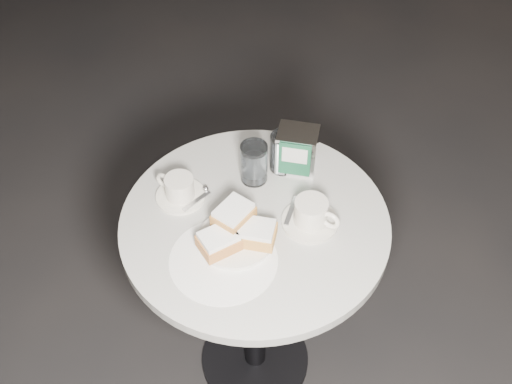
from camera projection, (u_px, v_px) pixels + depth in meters
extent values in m
plane|color=black|center=(255.00, 361.00, 2.20)|extent=(7.00, 7.00, 0.00)
cylinder|color=black|center=(255.00, 359.00, 2.19)|extent=(0.36, 0.36, 0.03)
cylinder|color=black|center=(255.00, 302.00, 1.93)|extent=(0.07, 0.07, 0.70)
cylinder|color=silver|center=(255.00, 224.00, 1.66)|extent=(0.70, 0.70, 0.03)
cylinder|color=white|center=(223.00, 260.00, 1.56)|extent=(0.35, 0.35, 0.00)
cylinder|color=silver|center=(235.00, 239.00, 1.60)|extent=(0.25, 0.25, 0.01)
cube|color=#C27A3B|center=(219.00, 243.00, 1.56)|extent=(0.12, 0.12, 0.03)
cube|color=white|center=(218.00, 237.00, 1.54)|extent=(0.11, 0.11, 0.01)
cube|color=gold|center=(256.00, 235.00, 1.58)|extent=(0.10, 0.08, 0.03)
cube|color=white|center=(256.00, 228.00, 1.56)|extent=(0.09, 0.07, 0.01)
cube|color=#C0803B|center=(234.00, 216.00, 1.58)|extent=(0.11, 0.12, 0.03)
cube|color=white|center=(233.00, 210.00, 1.56)|extent=(0.10, 0.11, 0.01)
cylinder|color=white|center=(181.00, 196.00, 1.70)|extent=(0.17, 0.17, 0.01)
cylinder|color=silver|center=(180.00, 187.00, 1.68)|extent=(0.10, 0.10, 0.06)
cylinder|color=#88664A|center=(179.00, 181.00, 1.66)|extent=(0.09, 0.09, 0.00)
torus|color=beige|center=(164.00, 180.00, 1.70)|extent=(0.05, 0.03, 0.05)
cube|color=#B2B3B7|center=(197.00, 201.00, 1.68)|extent=(0.06, 0.08, 0.00)
sphere|color=#BABABE|center=(206.00, 189.00, 1.71)|extent=(0.02, 0.02, 0.02)
cylinder|color=beige|center=(310.00, 221.00, 1.64)|extent=(0.19, 0.19, 0.01)
cylinder|color=silver|center=(311.00, 212.00, 1.62)|extent=(0.11, 0.11, 0.07)
cylinder|color=#8D674D|center=(312.00, 204.00, 1.60)|extent=(0.10, 0.10, 0.00)
torus|color=white|center=(330.00, 220.00, 1.60)|extent=(0.05, 0.03, 0.05)
cube|color=silver|center=(291.00, 211.00, 1.66)|extent=(0.03, 0.10, 0.00)
sphere|color=silver|center=(301.00, 198.00, 1.68)|extent=(0.02, 0.02, 0.02)
cylinder|color=silver|center=(254.00, 163.00, 1.71)|extent=(0.08, 0.08, 0.12)
cylinder|color=silver|center=(254.00, 164.00, 1.72)|extent=(0.07, 0.07, 0.10)
cylinder|color=white|center=(283.00, 152.00, 1.74)|extent=(0.09, 0.09, 0.11)
cylinder|color=silver|center=(283.00, 153.00, 1.75)|extent=(0.08, 0.08, 0.10)
cube|color=white|center=(297.00, 149.00, 1.74)|extent=(0.11, 0.09, 0.13)
cube|color=#185537|center=(294.00, 160.00, 1.71)|extent=(0.09, 0.01, 0.11)
cube|color=silver|center=(295.00, 156.00, 1.69)|extent=(0.07, 0.00, 0.05)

